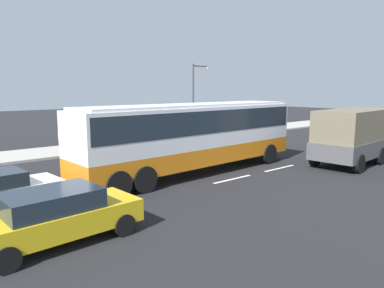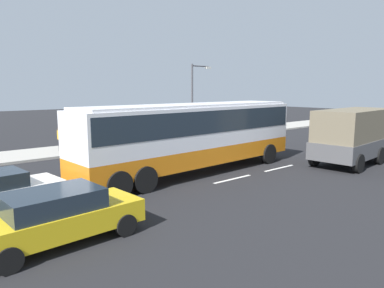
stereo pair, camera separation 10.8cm
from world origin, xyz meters
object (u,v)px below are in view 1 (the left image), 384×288
at_px(coach_bus, 194,130).
at_px(cargo_truck, 361,133).
at_px(pedestrian_near_curb, 61,137).
at_px(car_yellow_taxi, 56,215).
at_px(street_lamp, 195,95).

distance_m(coach_bus, cargo_truck, 9.97).
bearing_deg(pedestrian_near_curb, coach_bus, 98.65).
distance_m(car_yellow_taxi, pedestrian_near_curb, 14.58).
distance_m(coach_bus, pedestrian_near_curb, 10.31).
distance_m(car_yellow_taxi, street_lamp, 20.34).
height_order(coach_bus, street_lamp, street_lamp).
relative_size(coach_bus, street_lamp, 2.11).
distance_m(coach_bus, street_lamp, 11.66).
relative_size(cargo_truck, car_yellow_taxi, 1.86).
relative_size(pedestrian_near_curb, street_lamp, 0.26).
distance_m(pedestrian_near_curb, street_lamp, 10.97).
xyz_separation_m(cargo_truck, car_yellow_taxi, (-17.27, 0.08, -0.85)).
bearing_deg(car_yellow_taxi, street_lamp, 35.88).
bearing_deg(car_yellow_taxi, coach_bus, 22.57).
bearing_deg(coach_bus, car_yellow_taxi, -157.09).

